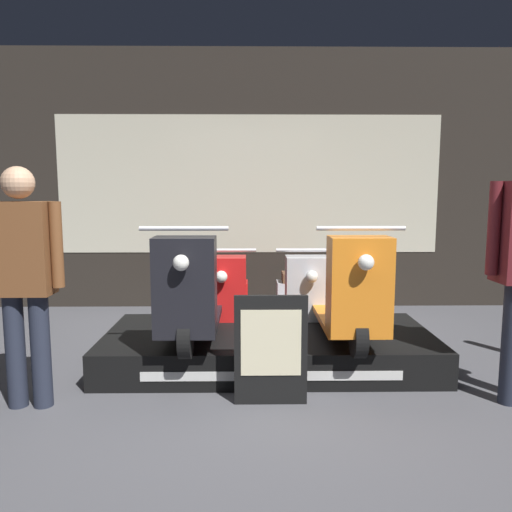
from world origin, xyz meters
name	(u,v)px	position (x,y,z in m)	size (l,w,h in m)	color
ground_plane	(249,414)	(0.00, 0.00, 0.00)	(30.00, 30.00, 0.00)	#4C4C51
shop_wall_back	(249,181)	(0.00, 3.17, 1.60)	(8.61, 0.09, 3.20)	#28231E
display_platform	(269,347)	(0.17, 0.99, 0.14)	(2.75, 1.26, 0.28)	black
scooter_display_left	(194,293)	(-0.45, 0.90, 0.64)	(0.62, 1.71, 0.95)	black
scooter_display_right	(344,293)	(0.79, 0.90, 0.64)	(0.62, 1.71, 0.95)	black
scooter_backrow_0	(226,298)	(-0.25, 1.97, 0.36)	(0.62, 1.71, 0.95)	black
scooter_backrow_1	(303,298)	(0.56, 1.97, 0.36)	(0.62, 1.71, 0.95)	black
person_left_browsing	(23,271)	(-1.50, 0.15, 0.94)	(0.54, 0.21, 1.63)	#232838
price_sign_board	(271,350)	(0.15, 0.17, 0.39)	(0.50, 0.04, 0.77)	black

